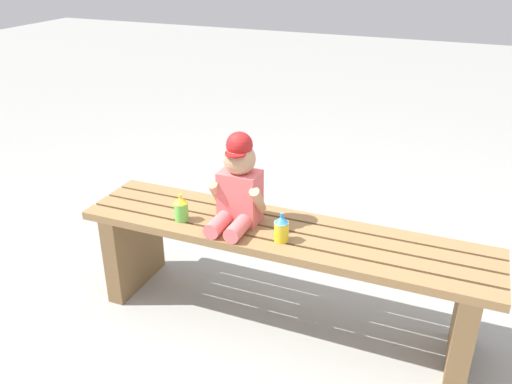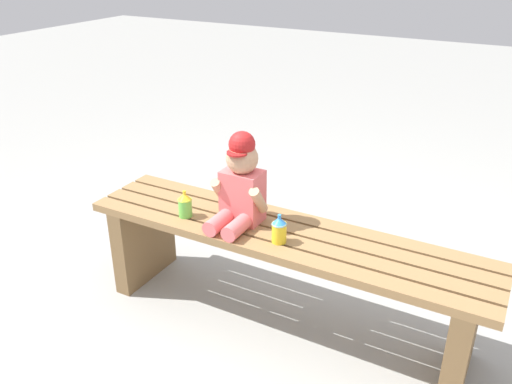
# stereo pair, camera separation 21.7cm
# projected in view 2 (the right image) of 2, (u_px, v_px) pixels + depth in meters

# --- Properties ---
(ground_plane) EXTENTS (16.00, 16.00, 0.00)m
(ground_plane) POSITION_uv_depth(u_px,v_px,m) (280.00, 320.00, 2.44)
(ground_plane) COLOR #999993
(park_bench) EXTENTS (1.77, 0.39, 0.47)m
(park_bench) POSITION_uv_depth(u_px,v_px,m) (281.00, 261.00, 2.31)
(park_bench) COLOR olive
(park_bench) RESTS_ON ground_plane
(child_figure) EXTENTS (0.23, 0.27, 0.40)m
(child_figure) POSITION_uv_depth(u_px,v_px,m) (240.00, 184.00, 2.25)
(child_figure) COLOR #E56666
(child_figure) RESTS_ON park_bench
(sippy_cup_left) EXTENTS (0.06, 0.06, 0.12)m
(sippy_cup_left) POSITION_uv_depth(u_px,v_px,m) (185.00, 204.00, 2.34)
(sippy_cup_left) COLOR #66CC4C
(sippy_cup_left) RESTS_ON park_bench
(sippy_cup_right) EXTENTS (0.06, 0.06, 0.12)m
(sippy_cup_right) POSITION_uv_depth(u_px,v_px,m) (279.00, 229.00, 2.14)
(sippy_cup_right) COLOR yellow
(sippy_cup_right) RESTS_ON park_bench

